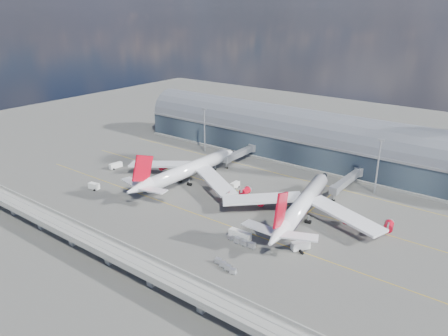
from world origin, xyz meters
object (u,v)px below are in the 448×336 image
Objects in this scene: floodlight_mast_left at (204,129)px; cargo_train_0 at (237,238)px; airliner_right at (302,205)px; cargo_train_1 at (225,266)px; service_truck_5 at (188,166)px; service_truck_2 at (240,235)px; service_truck_3 at (300,246)px; floodlight_mast_right at (378,165)px; service_truck_0 at (116,166)px; airliner_left at (186,170)px; service_truck_4 at (235,185)px; service_truck_1 at (94,186)px; cargo_train_2 at (245,243)px.

floodlight_mast_left is 3.53× the size of cargo_train_0.
cargo_train_0 is (-10.64, -29.52, -5.08)m from airliner_right.
floodlight_mast_left reaches higher than cargo_train_1.
cargo_train_0 is at bearing -92.66° from service_truck_5.
service_truck_2 is 1.28× the size of service_truck_3.
service_truck_0 is (-119.24, -49.89, -12.13)m from floodlight_mast_right.
airliner_left is at bearing 59.91° from service_truck_2.
floodlight_mast_right is at bearing 31.08° from service_truck_4.
service_truck_1 is 50.26m from service_truck_5.
cargo_train_0 is (63.92, -45.53, -0.59)m from service_truck_5.
airliner_left is 59.63m from cargo_train_0.
floodlight_mast_right reaches higher than service_truck_4.
service_truck_1 is 0.75× the size of cargo_train_0.
service_truck_2 is at bearing -129.17° from service_truck_3.
floodlight_mast_left is 54.83m from service_truck_0.
cargo_train_1 is at bearing -166.21° from cargo_train_2.
floodlight_mast_left reaches higher than service_truck_5.
cargo_train_1 reaches higher than cargo_train_0.
service_truck_3 is (10.84, -21.35, -4.29)m from airliner_right.
airliner_left is at bearing 37.28° from cargo_train_1.
airliner_left reaches higher than service_truck_2.
service_truck_0 is 1.05× the size of service_truck_3.
service_truck_0 is 1.31× the size of service_truck_1.
service_truck_4 is at bearing 36.92° from service_truck_2.
service_truck_1 is (13.99, -24.36, 0.01)m from service_truck_0.
airliner_right is 7.04× the size of cargo_train_1.
cargo_train_0 is at bearing -97.01° from service_truck_1.
cargo_train_0 is at bearing -109.19° from floodlight_mast_right.
airliner_left is at bearing 15.30° from service_truck_0.
service_truck_5 reaches higher than cargo_train_1.
floodlight_mast_right is at bearing 30.00° from airliner_left.
service_truck_2 is at bearing 57.21° from cargo_train_2.
service_truck_1 is at bearing -142.20° from service_truck_4.
cargo_train_0 is (51.23, -30.01, -5.50)m from airliner_left.
service_truck_4 is at bearing -68.17° from service_truck_5.
service_truck_4 is at bearing 19.06° from cargo_train_1.
service_truck_0 reaches higher than cargo_train_1.
airliner_left is 10.57× the size of service_truck_3.
service_truck_0 reaches higher than cargo_train_0.
airliner_right is 13.04× the size of service_truck_1.
service_truck_5 reaches higher than cargo_train_0.
airliner_right is 9.93× the size of service_truck_0.
floodlight_mast_left is 0.35× the size of airliner_left.
cargo_train_1 is at bearing -135.90° from cargo_train_0.
floodlight_mast_right is 77.35m from cargo_train_2.
service_truck_4 is at bearing 56.82° from cargo_train_0.
service_truck_2 reaches higher than service_truck_0.
service_truck_1 is at bearing -144.80° from floodlight_mast_right.
service_truck_3 is 0.68× the size of cargo_train_1.
service_truck_5 is (-12.69, 15.52, -4.92)m from airliner_left.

